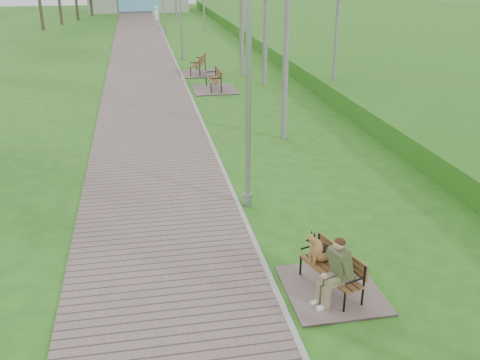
# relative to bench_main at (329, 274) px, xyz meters

# --- Properties ---
(ground) EXTENTS (120.00, 120.00, 0.00)m
(ground) POSITION_rel_bench_main_xyz_m (-0.85, 1.61, -0.37)
(ground) COLOR #2C5F1D
(ground) RESTS_ON ground
(walkway) EXTENTS (3.50, 67.00, 0.04)m
(walkway) POSITION_rel_bench_main_xyz_m (-2.60, 23.11, -0.35)
(walkway) COLOR #73625D
(walkway) RESTS_ON ground
(kerb) EXTENTS (0.10, 67.00, 0.05)m
(kerb) POSITION_rel_bench_main_xyz_m (-0.85, 23.11, -0.35)
(kerb) COLOR #999993
(kerb) RESTS_ON ground
(embankment) EXTENTS (14.00, 70.00, 1.60)m
(embankment) POSITION_rel_bench_main_xyz_m (11.15, 21.61, -0.37)
(embankment) COLOR #409324
(embankment) RESTS_ON ground
(bench_main) EXTENTS (1.54, 1.71, 1.35)m
(bench_main) POSITION_rel_bench_main_xyz_m (0.00, 0.00, 0.00)
(bench_main) COLOR #73625D
(bench_main) RESTS_ON ground
(bench_second) EXTENTS (1.79, 1.99, 1.10)m
(bench_second) POSITION_rel_bench_main_xyz_m (0.22, 14.97, -0.17)
(bench_second) COLOR #73625D
(bench_second) RESTS_ON ground
(bench_third) EXTENTS (1.87, 2.07, 1.15)m
(bench_third) POSITION_rel_bench_main_xyz_m (-0.02, 18.50, -0.16)
(bench_third) COLOR #73625D
(bench_third) RESTS_ON ground
(lamp_post_near) EXTENTS (0.20, 0.20, 5.14)m
(lamp_post_near) POSITION_rel_bench_main_xyz_m (-0.64, 3.56, 2.03)
(lamp_post_near) COLOR #919498
(lamp_post_near) RESTS_ON ground
(lamp_post_second) EXTENTS (0.21, 0.21, 5.40)m
(lamp_post_second) POSITION_rel_bench_main_xyz_m (-0.43, 22.55, 2.15)
(lamp_post_second) COLOR #919498
(lamp_post_second) RESTS_ON ground
(lamp_post_third) EXTENTS (0.19, 0.19, 5.01)m
(lamp_post_third) POSITION_rel_bench_main_xyz_m (-0.72, 34.17, 1.97)
(lamp_post_third) COLOR #919498
(lamp_post_third) RESTS_ON ground
(pedestrian_near) EXTENTS (0.70, 0.57, 1.65)m
(pedestrian_near) POSITION_rel_bench_main_xyz_m (-1.17, 37.57, 0.46)
(pedestrian_near) COLOR white
(pedestrian_near) RESTS_ON ground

